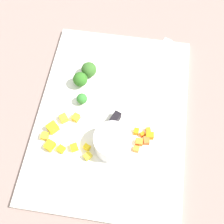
{
  "coord_description": "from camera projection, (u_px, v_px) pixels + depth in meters",
  "views": [
    {
      "loc": [
        0.33,
        0.05,
        0.66
      ],
      "look_at": [
        0.0,
        0.0,
        0.02
      ],
      "focal_mm": 49.02,
      "sensor_mm": 36.0,
      "label": 1
    }
  ],
  "objects": [
    {
      "name": "prep_bowl",
      "position": [
        113.0,
        142.0,
        0.67
      ],
      "size": [
        0.08,
        0.08,
        0.05
      ],
      "primitive_type": "cylinder",
      "color": "white",
      "rests_on": "cutting_board"
    },
    {
      "name": "carrot_dice_1",
      "position": [
        146.0,
        141.0,
        0.69
      ],
      "size": [
        0.02,
        0.02,
        0.01
      ],
      "primitive_type": "cube",
      "rotation": [
        0.0,
        0.0,
        0.14
      ],
      "color": "orange",
      "rests_on": "cutting_board"
    },
    {
      "name": "cutting_board",
      "position": [
        112.0,
        115.0,
        0.74
      ],
      "size": [
        0.49,
        0.35,
        0.01
      ],
      "primitive_type": "cube",
      "color": "white",
      "rests_on": "ground_plane"
    },
    {
      "name": "broccoli_floret_2",
      "position": [
        80.0,
        79.0,
        0.75
      ],
      "size": [
        0.04,
        0.04,
        0.04
      ],
      "color": "#8CAE62",
      "rests_on": "cutting_board"
    },
    {
      "name": "broccoli_floret_1",
      "position": [
        82.0,
        99.0,
        0.73
      ],
      "size": [
        0.03,
        0.03,
        0.03
      ],
      "color": "#84C062",
      "rests_on": "cutting_board"
    },
    {
      "name": "pepper_dice_1",
      "position": [
        61.0,
        149.0,
        0.68
      ],
      "size": [
        0.02,
        0.02,
        0.01
      ],
      "primitive_type": "cube",
      "rotation": [
        0.0,
        0.0,
        1.16
      ],
      "color": "yellow",
      "rests_on": "cutting_board"
    },
    {
      "name": "carrot_dice_4",
      "position": [
        142.0,
        134.0,
        0.7
      ],
      "size": [
        0.01,
        0.01,
        0.01
      ],
      "primitive_type": "cube",
      "rotation": [
        0.0,
        0.0,
        2.26
      ],
      "color": "orange",
      "rests_on": "cutting_board"
    },
    {
      "name": "carrot_dice_5",
      "position": [
        136.0,
        149.0,
        0.68
      ],
      "size": [
        0.01,
        0.01,
        0.01
      ],
      "primitive_type": "cube",
      "rotation": [
        0.0,
        0.0,
        3.03
      ],
      "color": "orange",
      "rests_on": "cutting_board"
    },
    {
      "name": "pepper_dice_6",
      "position": [
        76.0,
        117.0,
        0.72
      ],
      "size": [
        0.02,
        0.02,
        0.01
      ],
      "primitive_type": "cube",
      "rotation": [
        0.0,
        0.0,
        1.19
      ],
      "color": "yellow",
      "rests_on": "cutting_board"
    },
    {
      "name": "pepper_dice_7",
      "position": [
        64.0,
        118.0,
        0.72
      ],
      "size": [
        0.02,
        0.02,
        0.01
      ],
      "primitive_type": "cube",
      "rotation": [
        0.0,
        0.0,
        2.23
      ],
      "color": "yellow",
      "rests_on": "cutting_board"
    },
    {
      "name": "broccoli_floret_0",
      "position": [
        89.0,
        70.0,
        0.77
      ],
      "size": [
        0.04,
        0.04,
        0.04
      ],
      "color": "#8FB955",
      "rests_on": "cutting_board"
    },
    {
      "name": "pepper_dice_4",
      "position": [
        87.0,
        147.0,
        0.68
      ],
      "size": [
        0.02,
        0.02,
        0.01
      ],
      "primitive_type": "cube",
      "rotation": [
        0.0,
        0.0,
        1.18
      ],
      "color": "yellow",
      "rests_on": "cutting_board"
    },
    {
      "name": "carrot_dice_0",
      "position": [
        150.0,
        136.0,
        0.69
      ],
      "size": [
        0.02,
        0.02,
        0.02
      ],
      "primitive_type": "cube",
      "rotation": [
        0.0,
        0.0,
        0.12
      ],
      "color": "orange",
      "rests_on": "cutting_board"
    },
    {
      "name": "carrot_dice_2",
      "position": [
        139.0,
        142.0,
        0.69
      ],
      "size": [
        0.02,
        0.02,
        0.01
      ],
      "primitive_type": "cube",
      "rotation": [
        0.0,
        0.0,
        1.62
      ],
      "color": "orange",
      "rests_on": "cutting_board"
    },
    {
      "name": "pepper_dice_5",
      "position": [
        45.0,
        136.0,
        0.7
      ],
      "size": [
        0.02,
        0.02,
        0.01
      ],
      "primitive_type": "cube",
      "rotation": [
        0.0,
        0.0,
        1.58
      ],
      "color": "yellow",
      "rests_on": "cutting_board"
    },
    {
      "name": "pepper_dice_3",
      "position": [
        88.0,
        156.0,
        0.67
      ],
      "size": [
        0.02,
        0.02,
        0.01
      ],
      "primitive_type": "cube",
      "rotation": [
        0.0,
        0.0,
        2.49
      ],
      "color": "yellow",
      "rests_on": "cutting_board"
    },
    {
      "name": "pepper_dice_2",
      "position": [
        50.0,
        146.0,
        0.68
      ],
      "size": [
        0.03,
        0.03,
        0.02
      ],
      "primitive_type": "cube",
      "rotation": [
        0.0,
        0.0,
        2.73
      ],
      "color": "yellow",
      "rests_on": "cutting_board"
    },
    {
      "name": "carrot_dice_3",
      "position": [
        136.0,
        131.0,
        0.7
      ],
      "size": [
        0.01,
        0.01,
        0.01
      ],
      "primitive_type": "cube",
      "rotation": [
        0.0,
        0.0,
        1.52
      ],
      "color": "orange",
      "rests_on": "cutting_board"
    },
    {
      "name": "ground_plane",
      "position": [
        112.0,
        116.0,
        0.74
      ],
      "size": [
        4.0,
        4.0,
        0.0
      ],
      "primitive_type": "plane",
      "color": "gray"
    },
    {
      "name": "chef_knife",
      "position": [
        129.0,
        98.0,
        0.74
      ],
      "size": [
        0.31,
        0.14,
        0.02
      ],
      "rotation": [
        0.0,
        0.0,
        2.76
      ],
      "color": "silver",
      "rests_on": "cutting_board"
    },
    {
      "name": "pepper_dice_8",
      "position": [
        53.0,
        128.0,
        0.7
      ],
      "size": [
        0.03,
        0.03,
        0.02
      ],
      "primitive_type": "cube",
      "rotation": [
        0.0,
        0.0,
        2.42
      ],
      "color": "yellow",
      "rests_on": "cutting_board"
    },
    {
      "name": "pepper_dice_0",
      "position": [
        74.0,
        147.0,
        0.68
      ],
      "size": [
        0.02,
        0.02,
        0.01
      ],
      "primitive_type": "cube",
      "rotation": [
        0.0,
        0.0,
        2.08
      ],
      "color": "yellow",
      "rests_on": "cutting_board"
    },
    {
      "name": "carrot_dice_6",
      "position": [
        148.0,
        130.0,
        0.7
      ],
      "size": [
        0.01,
        0.01,
        0.01
      ],
      "primitive_type": "cube",
      "rotation": [
        0.0,
        0.0,
        0.27
      ],
      "color": "orange",
      "rests_on": "cutting_board"
    }
  ]
}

